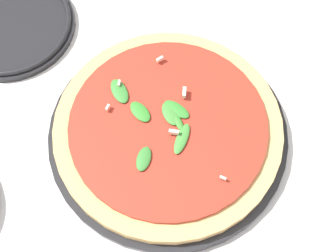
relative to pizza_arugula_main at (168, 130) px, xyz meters
name	(u,v)px	position (x,y,z in m)	size (l,w,h in m)	color
ground_plane	(170,156)	(-0.03, -0.01, -0.02)	(6.00, 6.00, 0.00)	silver
pizza_arugula_main	(168,130)	(0.00, 0.00, 0.00)	(0.34, 0.34, 0.05)	black
side_plate_white	(10,25)	(0.10, 0.30, -0.01)	(0.21, 0.21, 0.02)	black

